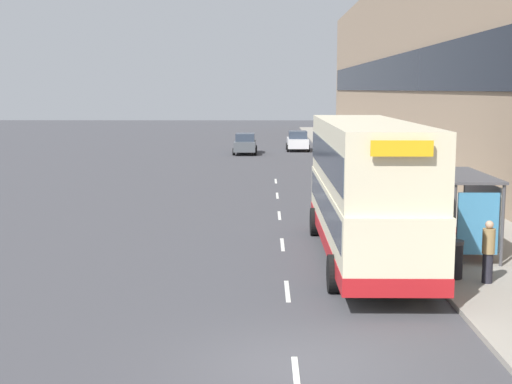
% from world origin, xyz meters
% --- Properties ---
extents(ground_plane, '(220.00, 220.00, 0.00)m').
position_xyz_m(ground_plane, '(0.00, 0.00, 0.00)').
color(ground_plane, '#424247').
extents(pavement, '(5.00, 93.00, 0.14)m').
position_xyz_m(pavement, '(6.50, 38.50, 0.07)').
color(pavement, gray).
rests_on(pavement, ground_plane).
extents(terrace_facade, '(3.10, 93.00, 14.39)m').
position_xyz_m(terrace_facade, '(10.49, 38.50, 7.19)').
color(terrace_facade, '#9E846B').
rests_on(terrace_facade, ground_plane).
extents(lane_mark_0, '(0.12, 2.00, 0.01)m').
position_xyz_m(lane_mark_0, '(0.00, -0.48, 0.01)').
color(lane_mark_0, silver).
rests_on(lane_mark_0, ground_plane).
extents(lane_mark_1, '(0.12, 2.00, 0.01)m').
position_xyz_m(lane_mark_1, '(0.00, 5.19, 0.01)').
color(lane_mark_1, silver).
rests_on(lane_mark_1, ground_plane).
extents(lane_mark_2, '(0.12, 2.00, 0.01)m').
position_xyz_m(lane_mark_2, '(0.00, 10.86, 0.01)').
color(lane_mark_2, silver).
rests_on(lane_mark_2, ground_plane).
extents(lane_mark_3, '(0.12, 2.00, 0.01)m').
position_xyz_m(lane_mark_3, '(0.00, 16.53, 0.01)').
color(lane_mark_3, silver).
rests_on(lane_mark_3, ground_plane).
extents(lane_mark_4, '(0.12, 2.00, 0.01)m').
position_xyz_m(lane_mark_4, '(0.00, 22.20, 0.01)').
color(lane_mark_4, silver).
rests_on(lane_mark_4, ground_plane).
extents(lane_mark_5, '(0.12, 2.00, 0.01)m').
position_xyz_m(lane_mark_5, '(0.00, 27.87, 0.01)').
color(lane_mark_5, silver).
rests_on(lane_mark_5, ground_plane).
extents(bus_shelter, '(1.60, 4.20, 2.48)m').
position_xyz_m(bus_shelter, '(5.77, 9.08, 1.88)').
color(bus_shelter, '#4C4C51').
rests_on(bus_shelter, ground_plane).
extents(double_decker_bus_near, '(2.85, 11.41, 4.30)m').
position_xyz_m(double_decker_bus_near, '(2.47, 8.64, 2.29)').
color(double_decker_bus_near, beige).
rests_on(double_decker_bus_near, ground_plane).
extents(car_0, '(1.93, 4.53, 1.68)m').
position_xyz_m(car_0, '(-2.29, 45.65, 0.84)').
color(car_0, '#4C5156').
rests_on(car_0, ground_plane).
extents(car_1, '(1.95, 3.98, 1.72)m').
position_xyz_m(car_1, '(2.16, 48.60, 0.85)').
color(car_1, silver).
rests_on(car_1, ground_plane).
extents(pedestrian_at_shelter, '(0.32, 0.32, 1.61)m').
position_xyz_m(pedestrian_at_shelter, '(7.68, 13.07, 0.96)').
color(pedestrian_at_shelter, '#23232D').
rests_on(pedestrian_at_shelter, ground_plane).
extents(pedestrian_1, '(0.33, 0.33, 1.69)m').
position_xyz_m(pedestrian_1, '(5.34, 5.59, 1.00)').
color(pedestrian_1, '#23232D').
rests_on(pedestrian_1, ground_plane).
extents(pedestrian_3, '(0.35, 0.35, 1.77)m').
position_xyz_m(pedestrian_3, '(4.46, 12.93, 1.04)').
color(pedestrian_3, '#23232D').
rests_on(pedestrian_3, ground_plane).
extents(pedestrian_4, '(0.36, 0.36, 1.79)m').
position_xyz_m(pedestrian_4, '(7.09, 11.69, 1.06)').
color(pedestrian_4, '#23232D').
rests_on(pedestrian_4, ground_plane).
extents(litter_bin, '(0.55, 0.55, 1.05)m').
position_xyz_m(litter_bin, '(4.55, 6.07, 0.67)').
color(litter_bin, black).
rests_on(litter_bin, ground_plane).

